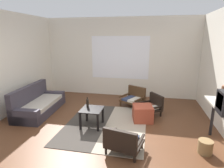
% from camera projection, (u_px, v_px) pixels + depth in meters
% --- Properties ---
extents(ground_plane, '(7.80, 7.80, 0.00)m').
position_uv_depth(ground_plane, '(96.00, 137.00, 3.90)').
color(ground_plane, '#56331E').
extents(far_wall_with_window, '(5.60, 0.13, 2.70)m').
position_uv_depth(far_wall_with_window, '(120.00, 58.00, 6.47)').
color(far_wall_with_window, silver).
rests_on(far_wall_with_window, ground).
extents(area_rug, '(1.88, 2.37, 0.01)m').
position_uv_depth(area_rug, '(106.00, 124.00, 4.47)').
color(area_rug, '#38332D').
rests_on(area_rug, ground).
extents(couch, '(0.86, 1.77, 0.76)m').
position_uv_depth(couch, '(38.00, 104.00, 5.14)').
color(couch, '#38333D').
rests_on(couch, ground).
extents(coffee_table, '(0.49, 0.52, 0.43)m').
position_uv_depth(coffee_table, '(92.00, 113.00, 4.30)').
color(coffee_table, black).
rests_on(coffee_table, ground).
extents(armchair_by_window, '(0.80, 0.78, 0.57)m').
position_uv_depth(armchair_by_window, '(134.00, 97.00, 5.66)').
color(armchair_by_window, '#472D19').
rests_on(armchair_by_window, ground).
extents(armchair_striped_foreground, '(0.72, 0.66, 0.53)m').
position_uv_depth(armchair_striped_foreground, '(123.00, 141.00, 3.30)').
color(armchair_striped_foreground, black).
rests_on(armchair_striped_foreground, ground).
extents(armchair_corner, '(0.78, 0.77, 0.54)m').
position_uv_depth(armchair_corner, '(151.00, 106.00, 5.01)').
color(armchair_corner, black).
rests_on(armchair_corner, ground).
extents(ottoman_orange, '(0.55, 0.55, 0.39)m').
position_uv_depth(ottoman_orange, '(143.00, 113.00, 4.63)').
color(ottoman_orange, '#993D28').
rests_on(ottoman_orange, ground).
extents(clay_vase, '(0.22, 0.22, 0.34)m').
position_uv_depth(clay_vase, '(223.00, 97.00, 3.38)').
color(clay_vase, brown).
rests_on(clay_vase, console_shelf).
extents(glass_bottle, '(0.06, 0.06, 0.25)m').
position_uv_depth(glass_bottle, '(88.00, 103.00, 4.37)').
color(glass_bottle, black).
rests_on(glass_bottle, coffee_table).
extents(wicker_basket, '(0.25, 0.25, 0.25)m').
position_uv_depth(wicker_basket, '(205.00, 147.00, 3.34)').
color(wicker_basket, olive).
rests_on(wicker_basket, ground).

